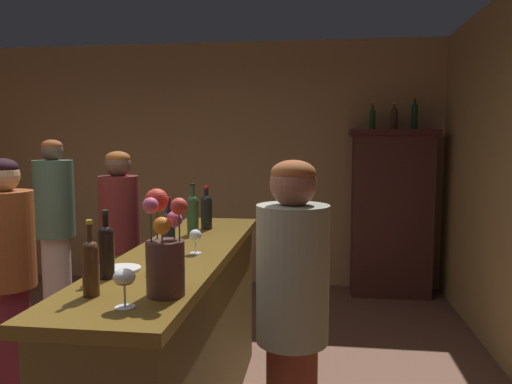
{
  "coord_description": "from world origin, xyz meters",
  "views": [
    {
      "loc": [
        1.38,
        -2.22,
        1.64
      ],
      "look_at": [
        0.99,
        0.72,
        1.33
      ],
      "focal_mm": 34.94,
      "sensor_mm": 36.0,
      "label": 1
    }
  ],
  "objects_px": {
    "patron_redhead": "(120,240)",
    "wine_bottle_malbec": "(169,236)",
    "wine_glass_spare": "(175,260)",
    "wine_glass_front": "(168,229)",
    "cheese_plate": "(121,269)",
    "display_bottle_midleft": "(394,117)",
    "display_cabinet": "(391,210)",
    "display_bottle_center": "(415,115)",
    "wine_bottle_chardonnay": "(106,248)",
    "patron_tall": "(6,273)",
    "display_bottle_left": "(372,118)",
    "bar_counter": "(182,344)",
    "wine_bottle_riesling": "(91,265)",
    "patron_in_grey": "(55,231)",
    "flower_arrangement": "(165,252)",
    "wine_glass_rear": "(124,280)",
    "wine_bottle_rose": "(193,212)",
    "wine_glass_mid": "(195,236)",
    "bartender": "(292,318)",
    "wine_bottle_syrah": "(206,210)"
  },
  "relations": [
    {
      "from": "wine_bottle_malbec",
      "to": "display_bottle_midleft",
      "type": "xyz_separation_m",
      "value": [
        1.45,
        3.12,
        0.69
      ]
    },
    {
      "from": "cheese_plate",
      "to": "patron_tall",
      "type": "distance_m",
      "value": 1.14
    },
    {
      "from": "cheese_plate",
      "to": "display_bottle_left",
      "type": "height_order",
      "value": "display_bottle_left"
    },
    {
      "from": "display_bottle_left",
      "to": "patron_in_grey",
      "type": "distance_m",
      "value": 3.25
    },
    {
      "from": "patron_redhead",
      "to": "cheese_plate",
      "type": "bearing_deg",
      "value": 7.77
    },
    {
      "from": "bar_counter",
      "to": "wine_glass_rear",
      "type": "distance_m",
      "value": 1.11
    },
    {
      "from": "wine_glass_front",
      "to": "display_bottle_midleft",
      "type": "height_order",
      "value": "display_bottle_midleft"
    },
    {
      "from": "bar_counter",
      "to": "patron_in_grey",
      "type": "xyz_separation_m",
      "value": [
        -1.39,
        1.2,
        0.38
      ]
    },
    {
      "from": "bar_counter",
      "to": "flower_arrangement",
      "type": "height_order",
      "value": "flower_arrangement"
    },
    {
      "from": "wine_bottle_riesling",
      "to": "wine_glass_front",
      "type": "distance_m",
      "value": 0.92
    },
    {
      "from": "display_bottle_midleft",
      "to": "wine_bottle_rose",
      "type": "bearing_deg",
      "value": -123.15
    },
    {
      "from": "display_bottle_left",
      "to": "patron_in_grey",
      "type": "relative_size",
      "value": 0.16
    },
    {
      "from": "wine_bottle_chardonnay",
      "to": "display_bottle_midleft",
      "type": "bearing_deg",
      "value": 64.04
    },
    {
      "from": "wine_bottle_chardonnay",
      "to": "wine_bottle_rose",
      "type": "height_order",
      "value": "wine_bottle_rose"
    },
    {
      "from": "wine_bottle_malbec",
      "to": "wine_glass_spare",
      "type": "xyz_separation_m",
      "value": [
        0.12,
        -0.3,
        -0.04
      ]
    },
    {
      "from": "wine_glass_spare",
      "to": "patron_tall",
      "type": "distance_m",
      "value": 1.51
    },
    {
      "from": "patron_redhead",
      "to": "bartender",
      "type": "relative_size",
      "value": 1.0
    },
    {
      "from": "display_bottle_midleft",
      "to": "patron_in_grey",
      "type": "bearing_deg",
      "value": -150.73
    },
    {
      "from": "wine_glass_rear",
      "to": "display_bottle_left",
      "type": "bearing_deg",
      "value": 72.18
    },
    {
      "from": "bar_counter",
      "to": "display_cabinet",
      "type": "height_order",
      "value": "display_cabinet"
    },
    {
      "from": "wine_glass_mid",
      "to": "display_bottle_midleft",
      "type": "height_order",
      "value": "display_bottle_midleft"
    },
    {
      "from": "cheese_plate",
      "to": "display_bottle_midleft",
      "type": "xyz_separation_m",
      "value": [
        1.64,
        3.24,
        0.82
      ]
    },
    {
      "from": "wine_glass_front",
      "to": "patron_tall",
      "type": "bearing_deg",
      "value": 178.53
    },
    {
      "from": "wine_glass_mid",
      "to": "patron_redhead",
      "type": "distance_m",
      "value": 1.45
    },
    {
      "from": "bar_counter",
      "to": "wine_glass_spare",
      "type": "distance_m",
      "value": 0.89
    },
    {
      "from": "wine_glass_spare",
      "to": "patron_in_grey",
      "type": "bearing_deg",
      "value": 130.6
    },
    {
      "from": "wine_bottle_riesling",
      "to": "cheese_plate",
      "type": "distance_m",
      "value": 0.39
    },
    {
      "from": "cheese_plate",
      "to": "patron_in_grey",
      "type": "bearing_deg",
      "value": 127.32
    },
    {
      "from": "display_cabinet",
      "to": "display_bottle_midleft",
      "type": "relative_size",
      "value": 6.27
    },
    {
      "from": "wine_bottle_riesling",
      "to": "display_bottle_center",
      "type": "height_order",
      "value": "display_bottle_center"
    },
    {
      "from": "display_cabinet",
      "to": "wine_bottle_malbec",
      "type": "bearing_deg",
      "value": -114.83
    },
    {
      "from": "wine_glass_spare",
      "to": "wine_glass_front",
      "type": "bearing_deg",
      "value": 109.8
    },
    {
      "from": "wine_bottle_rose",
      "to": "cheese_plate",
      "type": "distance_m",
      "value": 0.91
    },
    {
      "from": "patron_redhead",
      "to": "wine_bottle_malbec",
      "type": "bearing_deg",
      "value": 15.69
    },
    {
      "from": "bar_counter",
      "to": "wine_bottle_riesling",
      "type": "relative_size",
      "value": 7.78
    },
    {
      "from": "bar_counter",
      "to": "cheese_plate",
      "type": "xyz_separation_m",
      "value": [
        -0.15,
        -0.43,
        0.53
      ]
    },
    {
      "from": "flower_arrangement",
      "to": "patron_tall",
      "type": "relative_size",
      "value": 0.26
    },
    {
      "from": "display_cabinet",
      "to": "display_bottle_center",
      "type": "height_order",
      "value": "display_bottle_center"
    },
    {
      "from": "patron_tall",
      "to": "wine_bottle_malbec",
      "type": "bearing_deg",
      "value": 8.28
    },
    {
      "from": "wine_bottle_syrah",
      "to": "wine_glass_rear",
      "type": "relative_size",
      "value": 2.05
    },
    {
      "from": "bar_counter",
      "to": "patron_redhead",
      "type": "bearing_deg",
      "value": 126.6
    },
    {
      "from": "wine_bottle_riesling",
      "to": "wine_glass_rear",
      "type": "height_order",
      "value": "wine_bottle_riesling"
    },
    {
      "from": "display_cabinet",
      "to": "bar_counter",
      "type": "bearing_deg",
      "value": -117.81
    },
    {
      "from": "wine_glass_rear",
      "to": "patron_redhead",
      "type": "relative_size",
      "value": 0.09
    },
    {
      "from": "wine_bottle_chardonnay",
      "to": "patron_in_grey",
      "type": "bearing_deg",
      "value": 125.0
    },
    {
      "from": "wine_bottle_rose",
      "to": "wine_glass_mid",
      "type": "relative_size",
      "value": 2.53
    },
    {
      "from": "wine_bottle_malbec",
      "to": "cheese_plate",
      "type": "distance_m",
      "value": 0.26
    },
    {
      "from": "wine_bottle_chardonnay",
      "to": "patron_tall",
      "type": "distance_m",
      "value": 1.24
    },
    {
      "from": "patron_tall",
      "to": "display_bottle_midleft",
      "type": "bearing_deg",
      "value": 75.66
    },
    {
      "from": "wine_glass_spare",
      "to": "display_bottle_center",
      "type": "relative_size",
      "value": 0.43
    }
  ]
}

